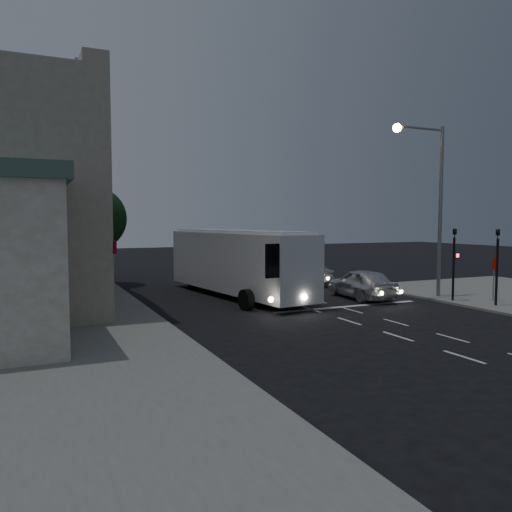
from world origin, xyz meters
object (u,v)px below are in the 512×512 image
car_sedan_a (300,274)px  traffic_signal_side (497,257)px  car_sedan_b (268,267)px  street_tree (94,216)px  tour_bus (237,261)px  car_suv (362,283)px  streetlight (431,191)px  traffic_signal_main (454,255)px  regulatory_sign (495,272)px

car_sedan_a → traffic_signal_side: 12.25m
car_sedan_b → street_tree: size_ratio=0.81×
tour_bus → car_suv: size_ratio=2.55×
traffic_signal_side → streetlight: bearing=105.7°
traffic_signal_main → traffic_signal_side: same height
tour_bus → car_sedan_a: bearing=19.6°
streetlight → street_tree: 20.19m
car_sedan_a → regulatory_sign: bearing=100.0°
streetlight → street_tree: size_ratio=1.45×
traffic_signal_side → traffic_signal_main: bearing=109.5°
traffic_signal_side → regulatory_sign: traffic_signal_side is taller
regulatory_sign → tour_bus: bearing=145.6°
car_suv → traffic_signal_side: size_ratio=1.17×
car_suv → car_sedan_b: (0.18, 11.90, -0.09)m
streetlight → car_sedan_b: bearing=102.6°
car_sedan_b → traffic_signal_side: (3.97, -16.90, 1.69)m
car_sedan_b → streetlight: streetlight is taller
streetlight → tour_bus: bearing=150.6°
car_sedan_b → streetlight: size_ratio=0.56×
tour_bus → traffic_signal_side: size_ratio=2.97×
car_suv → car_sedan_a: 6.34m
traffic_signal_side → street_tree: street_tree is taller
car_sedan_a → traffic_signal_side: bearing=93.7°
regulatory_sign → streetlight: size_ratio=0.24×
car_sedan_b → street_tree: (-12.53, -0.67, 3.77)m
traffic_signal_main → regulatory_sign: bearing=-30.8°
car_sedan_b → regulatory_sign: 16.71m
traffic_signal_main → street_tree: bearing=138.0°
tour_bus → traffic_signal_main: traffic_signal_main is taller
street_tree → regulatory_sign: bearing=-41.1°
traffic_signal_side → streetlight: (-0.96, 3.40, 3.31)m
tour_bus → street_tree: 10.47m
traffic_signal_side → street_tree: 23.24m
car_suv → traffic_signal_main: traffic_signal_main is taller
tour_bus → car_suv: (5.80, -3.46, -1.16)m
car_sedan_b → streetlight: 14.71m
car_sedan_b → traffic_signal_side: bearing=113.6°
car_suv → traffic_signal_main: bearing=143.5°
traffic_signal_main → street_tree: (-15.81, 14.25, 2.08)m
car_suv → regulatory_sign: size_ratio=2.17×
streetlight → car_sedan_a: bearing=113.1°
car_sedan_b → tour_bus: bearing=65.1°
car_sedan_a → traffic_signal_side: (4.33, -11.33, 1.69)m
car_sedan_a → regulatory_sign: (5.33, -10.37, 0.86)m
car_sedan_b → traffic_signal_side: size_ratio=1.23×
car_sedan_b → traffic_signal_main: traffic_signal_main is taller
regulatory_sign → street_tree: 23.40m
traffic_signal_main → street_tree: size_ratio=0.66×
streetlight → traffic_signal_main: bearing=-79.8°
traffic_signal_main → car_sedan_a: bearing=111.2°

